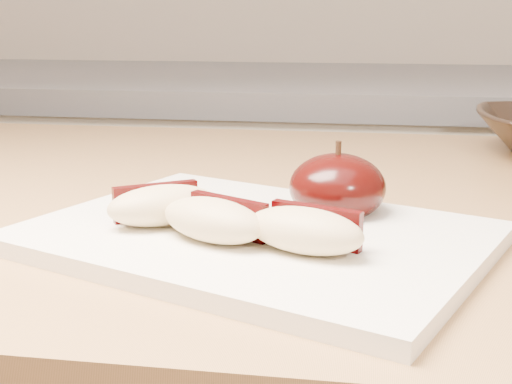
# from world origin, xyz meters

# --- Properties ---
(back_cabinet) EXTENTS (2.40, 0.62, 0.94)m
(back_cabinet) POSITION_xyz_m (0.00, 1.20, 0.47)
(back_cabinet) COLOR silver
(back_cabinet) RESTS_ON ground
(cutting_board) EXTENTS (0.35, 0.31, 0.01)m
(cutting_board) POSITION_xyz_m (0.04, 0.35, 0.91)
(cutting_board) COLOR silver
(cutting_board) RESTS_ON island_counter
(apple_half) EXTENTS (0.09, 0.09, 0.06)m
(apple_half) POSITION_xyz_m (0.09, 0.40, 0.93)
(apple_half) COLOR black
(apple_half) RESTS_ON cutting_board
(apple_wedge_a) EXTENTS (0.08, 0.07, 0.03)m
(apple_wedge_a) POSITION_xyz_m (-0.02, 0.35, 0.93)
(apple_wedge_a) COLOR #D1B684
(apple_wedge_a) RESTS_ON cutting_board
(apple_wedge_b) EXTENTS (0.08, 0.07, 0.03)m
(apple_wedge_b) POSITION_xyz_m (0.02, 0.32, 0.93)
(apple_wedge_b) COLOR #D1B684
(apple_wedge_b) RESTS_ON cutting_board
(apple_wedge_c) EXTENTS (0.08, 0.06, 0.03)m
(apple_wedge_c) POSITION_xyz_m (0.08, 0.31, 0.93)
(apple_wedge_c) COLOR #D1B684
(apple_wedge_c) RESTS_ON cutting_board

